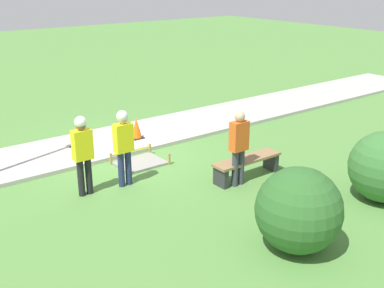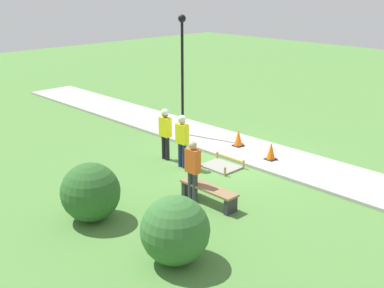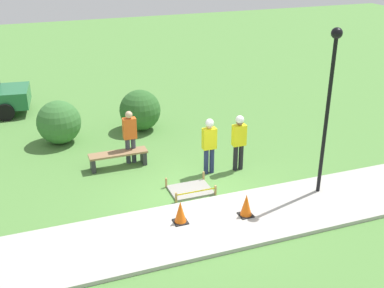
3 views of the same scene
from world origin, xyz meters
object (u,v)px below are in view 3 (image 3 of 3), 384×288
worker_supervisor (239,138)px  bystander_in_orange_shirt (130,134)px  park_bench (118,157)px  lamppost_near (330,91)px  worker_assistant (209,142)px  traffic_cone_near_patch (180,212)px  traffic_cone_far_patch (246,205)px

worker_supervisor → bystander_in_orange_shirt: (-2.90, 1.58, -0.07)m
park_bench → lamppost_near: (4.74, -3.52, 2.60)m
worker_assistant → bystander_in_orange_shirt: size_ratio=1.02×
park_bench → traffic_cone_near_patch: bearing=-79.0°
traffic_cone_far_patch → worker_supervisor: bearing=68.8°
traffic_cone_near_patch → lamppost_near: 4.77m
park_bench → worker_supervisor: (3.33, -1.42, 0.69)m
traffic_cone_near_patch → lamppost_near: lamppost_near is taller
traffic_cone_far_patch → worker_supervisor: (0.98, 2.54, 0.63)m
traffic_cone_near_patch → bystander_in_orange_shirt: (-0.29, 3.85, 0.57)m
traffic_cone_far_patch → lamppost_near: (2.40, 0.44, 2.55)m
worker_assistant → park_bench: bearing=151.4°
worker_assistant → worker_supervisor: bearing=-5.9°
traffic_cone_near_patch → bystander_in_orange_shirt: 3.90m
traffic_cone_near_patch → worker_supervisor: bearing=40.9°
worker_assistant → lamppost_near: 3.73m
worker_assistant → bystander_in_orange_shirt: (-1.99, 1.49, -0.06)m
traffic_cone_near_patch → park_bench: size_ratio=0.33×
worker_supervisor → lamppost_near: (1.41, -2.10, 1.91)m
traffic_cone_far_patch → worker_supervisor: size_ratio=0.34×
traffic_cone_near_patch → lamppost_near: bearing=2.3°
park_bench → worker_assistant: (2.42, -1.32, 0.67)m
worker_supervisor → traffic_cone_far_patch: bearing=-111.2°
park_bench → bystander_in_orange_shirt: (0.43, 0.17, 0.61)m
traffic_cone_far_patch → lamppost_near: lamppost_near is taller
worker_supervisor → bystander_in_orange_shirt: size_ratio=1.03×
traffic_cone_near_patch → worker_supervisor: (2.61, 2.26, 0.64)m
traffic_cone_far_patch → lamppost_near: bearing=10.3°
park_bench → bystander_in_orange_shirt: size_ratio=1.04×
traffic_cone_far_patch → park_bench: (-2.34, 3.96, -0.05)m
park_bench → worker_assistant: bearing=-28.6°
worker_supervisor → lamppost_near: bearing=-56.2°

